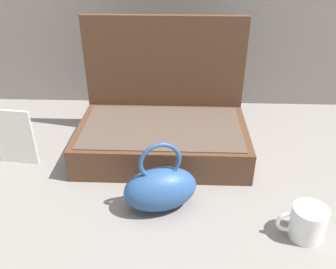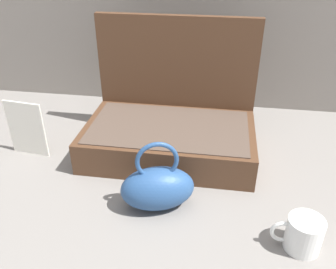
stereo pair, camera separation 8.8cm
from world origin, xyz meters
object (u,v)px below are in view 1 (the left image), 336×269
object	(u,v)px
coffee_mug	(307,222)
open_suitcase	(163,125)
info_card_left	(14,137)
teal_pouch_handbag	(160,188)

from	to	relation	value
coffee_mug	open_suitcase	bearing A→B (deg)	133.42
open_suitcase	info_card_left	bearing A→B (deg)	-167.09
open_suitcase	teal_pouch_handbag	distance (m)	0.28
open_suitcase	coffee_mug	bearing A→B (deg)	-46.58
open_suitcase	coffee_mug	size ratio (longest dim) A/B	4.57
open_suitcase	coffee_mug	distance (m)	0.51
teal_pouch_handbag	coffee_mug	xyz separation A→B (m)	(0.34, -0.09, -0.02)
open_suitcase	teal_pouch_handbag	bearing A→B (deg)	-88.27
teal_pouch_handbag	info_card_left	xyz separation A→B (m)	(-0.44, 0.18, 0.03)
teal_pouch_handbag	coffee_mug	distance (m)	0.35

